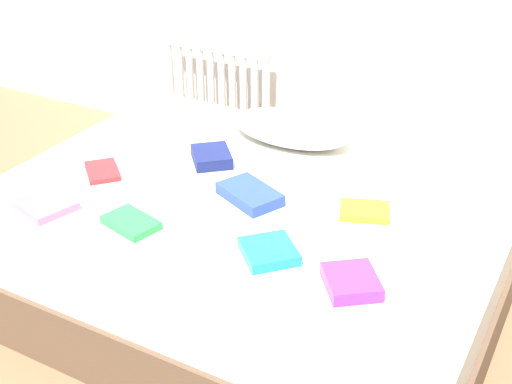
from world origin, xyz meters
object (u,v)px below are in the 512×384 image
Objects in this scene: textbook_teal at (269,251)px; textbook_purple at (351,282)px; bed at (250,246)px; radiator at (217,90)px; textbook_green at (131,223)px; textbook_blue at (250,194)px; textbook_white at (151,141)px; textbook_orange at (365,211)px; textbook_pink at (45,205)px; pillow at (290,128)px; textbook_red at (102,171)px; textbook_navy at (211,157)px.

textbook_purple is at bearing -51.52° from textbook_teal.
radiator is at bearing 126.98° from bed.
textbook_green is (-0.53, -0.07, -0.00)m from textbook_teal.
textbook_blue is at bearing 82.72° from textbook_teal.
radiator is 1.07m from textbook_white.
textbook_pink is at bearing -173.45° from textbook_orange.
bed is at bearing -81.67° from pillow.
textbook_red is 0.94× the size of textbook_green.
bed is 0.53m from textbook_orange.
textbook_teal is (0.35, -0.85, -0.05)m from pillow.
textbook_purple reaches higher than textbook_white.
bed is 9.67× the size of textbook_pink.
radiator is 3.77× the size of textbook_navy.
textbook_blue is at bearing -79.79° from pillow.
bed is 10.95× the size of textbook_orange.
textbook_green is 0.70m from textbook_white.
textbook_pink is (-0.89, -0.13, -0.00)m from textbook_teal.
bed is at bearing 16.59° from textbook_white.
textbook_purple is (1.20, 0.10, 0.01)m from textbook_pink.
textbook_orange reaches higher than textbook_red.
radiator is 1.71m from textbook_pink.
textbook_blue reaches higher than textbook_purple.
textbook_blue reaches higher than textbook_green.
textbook_navy is (-0.55, 0.51, 0.01)m from textbook_teal.
pillow is 0.40m from textbook_navy.
textbook_orange is at bearing 41.42° from textbook_navy.
textbook_green is (0.36, -0.27, 0.00)m from textbook_red.
textbook_teal is 0.99× the size of textbook_orange.
pillow reaches higher than textbook_green.
textbook_pink is 0.83× the size of textbook_blue.
bed is 10.54× the size of textbook_red.
textbook_teal reaches higher than textbook_white.
textbook_purple is (0.84, 0.04, 0.01)m from textbook_green.
radiator reaches higher than textbook_purple.
pillow is 0.92m from textbook_teal.
textbook_pink is 1.21m from textbook_orange.
textbook_pink and textbook_green have the same top height.
bed is 8.04× the size of textbook_blue.
textbook_red is 0.33m from textbook_white.
bed is at bearing 55.43° from textbook_red.
radiator is 1.78m from textbook_orange.
textbook_red is (-0.55, -0.65, -0.06)m from pillow.
textbook_white is at bearing -148.95° from pillow.
radiator reaches higher than bed.
textbook_orange is (1.36, -1.13, 0.15)m from radiator.
textbook_red is at bearing -138.34° from textbook_purple.
textbook_pink is 1.15× the size of textbook_purple.
textbook_navy is at bearing -59.02° from radiator.
textbook_teal is 0.73× the size of textbook_blue.
textbook_green is (0.65, -1.62, 0.15)m from radiator.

